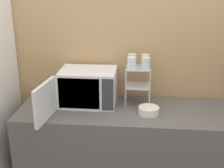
{
  "coord_description": "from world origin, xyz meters",
  "views": [
    {
      "loc": [
        0.1,
        -2.23,
        2.07
      ],
      "look_at": [
        -0.14,
        0.36,
        1.14
      ],
      "focal_mm": 50.0,
      "sensor_mm": 36.0,
      "label": 1
    }
  ],
  "objects_px": {
    "glass_front_right": "(146,63)",
    "glass_back_right": "(146,60)",
    "glass_back_left": "(132,60)",
    "bowl": "(149,111)",
    "microwave": "(86,88)",
    "dish_rack": "(138,78)",
    "glass_front_left": "(132,63)"
  },
  "relations": [
    {
      "from": "glass_front_right",
      "to": "glass_back_right",
      "type": "bearing_deg",
      "value": 90.63
    },
    {
      "from": "glass_back_left",
      "to": "bowl",
      "type": "relative_size",
      "value": 0.58
    },
    {
      "from": "glass_front_right",
      "to": "glass_back_left",
      "type": "bearing_deg",
      "value": 137.86
    },
    {
      "from": "bowl",
      "to": "glass_front_right",
      "type": "bearing_deg",
      "value": 103.25
    },
    {
      "from": "microwave",
      "to": "glass_front_right",
      "type": "height_order",
      "value": "glass_front_right"
    },
    {
      "from": "glass_back_right",
      "to": "dish_rack",
      "type": "bearing_deg",
      "value": -140.24
    },
    {
      "from": "microwave",
      "to": "glass_front_right",
      "type": "distance_m",
      "value": 0.59
    },
    {
      "from": "bowl",
      "to": "glass_back_right",
      "type": "bearing_deg",
      "value": 98.28
    },
    {
      "from": "glass_front_left",
      "to": "glass_back_left",
      "type": "height_order",
      "value": "same"
    },
    {
      "from": "glass_front_left",
      "to": "dish_rack",
      "type": "bearing_deg",
      "value": 40.0
    },
    {
      "from": "glass_front_right",
      "to": "bowl",
      "type": "distance_m",
      "value": 0.41
    },
    {
      "from": "glass_front_left",
      "to": "glass_back_left",
      "type": "distance_m",
      "value": 0.11
    },
    {
      "from": "glass_front_right",
      "to": "bowl",
      "type": "xyz_separation_m",
      "value": [
        0.04,
        -0.16,
        -0.38
      ]
    },
    {
      "from": "dish_rack",
      "to": "glass_back_right",
      "type": "bearing_deg",
      "value": 39.76
    },
    {
      "from": "microwave",
      "to": "glass_front_right",
      "type": "bearing_deg",
      "value": 0.07
    },
    {
      "from": "microwave",
      "to": "glass_back_right",
      "type": "bearing_deg",
      "value": 11.28
    },
    {
      "from": "dish_rack",
      "to": "glass_front_left",
      "type": "height_order",
      "value": "glass_front_left"
    },
    {
      "from": "glass_back_right",
      "to": "bowl",
      "type": "bearing_deg",
      "value": -81.72
    },
    {
      "from": "glass_front_left",
      "to": "glass_front_right",
      "type": "distance_m",
      "value": 0.12
    },
    {
      "from": "glass_front_right",
      "to": "bowl",
      "type": "height_order",
      "value": "glass_front_right"
    },
    {
      "from": "dish_rack",
      "to": "glass_back_right",
      "type": "distance_m",
      "value": 0.18
    },
    {
      "from": "bowl",
      "to": "glass_back_left",
      "type": "bearing_deg",
      "value": 120.66
    },
    {
      "from": "microwave",
      "to": "bowl",
      "type": "distance_m",
      "value": 0.61
    },
    {
      "from": "microwave",
      "to": "glass_front_left",
      "type": "height_order",
      "value": "glass_front_left"
    },
    {
      "from": "microwave",
      "to": "dish_rack",
      "type": "height_order",
      "value": "dish_rack"
    },
    {
      "from": "microwave",
      "to": "glass_back_right",
      "type": "relative_size",
      "value": 7.21
    },
    {
      "from": "dish_rack",
      "to": "glass_back_left",
      "type": "relative_size",
      "value": 3.41
    },
    {
      "from": "glass_front_right",
      "to": "glass_back_left",
      "type": "relative_size",
      "value": 1.0
    },
    {
      "from": "glass_back_right",
      "to": "glass_back_left",
      "type": "height_order",
      "value": "same"
    },
    {
      "from": "glass_back_left",
      "to": "dish_rack",
      "type": "bearing_deg",
      "value": -44.69
    },
    {
      "from": "microwave",
      "to": "bowl",
      "type": "relative_size",
      "value": 4.18
    },
    {
      "from": "glass_front_left",
      "to": "glass_front_right",
      "type": "bearing_deg",
      "value": -1.24
    }
  ]
}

